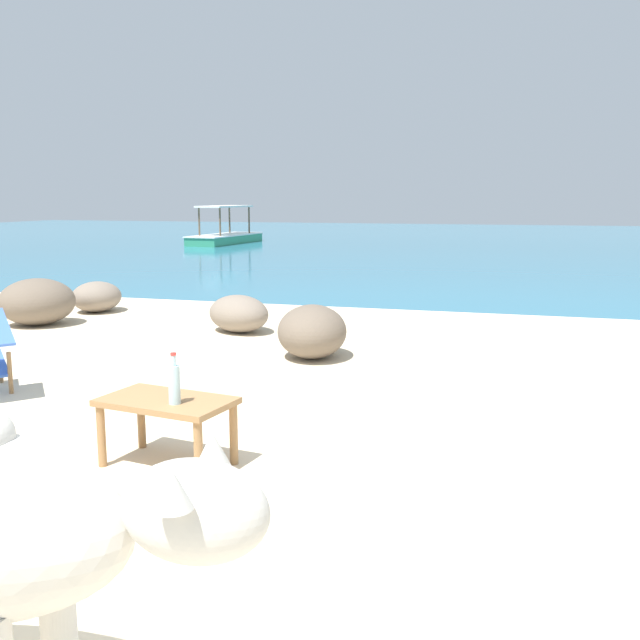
{
  "coord_description": "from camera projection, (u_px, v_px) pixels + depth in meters",
  "views": [
    {
      "loc": [
        1.73,
        -2.9,
        1.6
      ],
      "look_at": [
        0.02,
        3.0,
        0.55
      ],
      "focal_mm": 40.48,
      "sensor_mm": 36.0,
      "label": 1
    }
  ],
  "objects": [
    {
      "name": "sand_beach",
      "position": [
        143.0,
        528.0,
        3.48
      ],
      "size": [
        18.0,
        14.0,
        0.04
      ],
      "primitive_type": "cube",
      "color": "beige",
      "rests_on": "ground"
    },
    {
      "name": "shore_rock_small",
      "position": [
        239.0,
        314.0,
        8.41
      ],
      "size": [
        1.03,
        0.97,
        0.43
      ],
      "primitive_type": "ellipsoid",
      "rotation": [
        0.0,
        0.0,
        2.56
      ],
      "color": "gray",
      "rests_on": "sand_beach"
    },
    {
      "name": "shore_rock_medium",
      "position": [
        312.0,
        331.0,
        7.05
      ],
      "size": [
        0.86,
        0.99,
        0.52
      ],
      "primitive_type": "ellipsoid",
      "rotation": [
        0.0,
        0.0,
        1.81
      ],
      "color": "#6B5B4C",
      "rests_on": "sand_beach"
    },
    {
      "name": "water_surface",
      "position": [
        476.0,
        245.0,
        24.31
      ],
      "size": [
        60.0,
        36.0,
        0.03
      ],
      "primitive_type": "cube",
      "color": "teal",
      "rests_on": "ground"
    },
    {
      "name": "shore_rock_flat",
      "position": [
        37.0,
        302.0,
        8.85
      ],
      "size": [
        1.23,
        1.23,
        0.58
      ],
      "primitive_type": "ellipsoid",
      "rotation": [
        0.0,
        0.0,
        0.75
      ],
      "color": "#6B5B4C",
      "rests_on": "sand_beach"
    },
    {
      "name": "bottle",
      "position": [
        174.0,
        383.0,
        4.06
      ],
      "size": [
        0.07,
        0.07,
        0.3
      ],
      "color": "#A3C6D1",
      "rests_on": "low_bench_table"
    },
    {
      "name": "shore_rock_large",
      "position": [
        97.0,
        297.0,
        9.88
      ],
      "size": [
        0.74,
        0.82,
        0.42
      ],
      "primitive_type": "ellipsoid",
      "rotation": [
        0.0,
        0.0,
        1.7
      ],
      "color": "gray",
      "rests_on": "sand_beach"
    },
    {
      "name": "boat_green",
      "position": [
        225.0,
        236.0,
        24.62
      ],
      "size": [
        1.41,
        3.74,
        1.29
      ],
      "rotation": [
        0.0,
        0.0,
        4.64
      ],
      "color": "#338E66",
      "rests_on": "water_surface"
    },
    {
      "name": "low_bench_table",
      "position": [
        167.0,
        409.0,
        4.19
      ],
      "size": [
        0.82,
        0.55,
        0.41
      ],
      "rotation": [
        0.0,
        0.0,
        -0.16
      ],
      "color": "olive",
      "rests_on": "sand_beach"
    }
  ]
}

